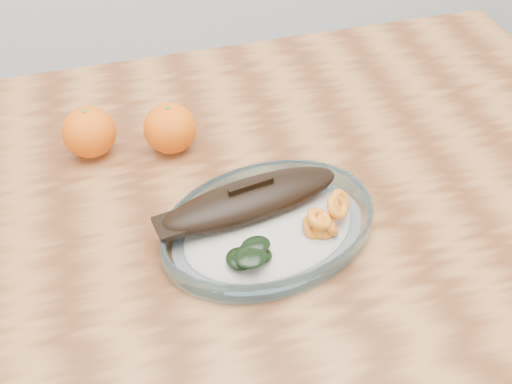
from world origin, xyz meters
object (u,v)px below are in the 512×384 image
(plated_meal, at_px, (268,224))
(orange_left, at_px, (89,132))
(dining_table, at_px, (229,261))
(orange_right, at_px, (170,128))

(plated_meal, xyz_separation_m, orange_left, (-0.20, 0.22, 0.02))
(dining_table, distance_m, orange_right, 0.21)
(plated_meal, relative_size, orange_left, 7.81)
(dining_table, relative_size, orange_left, 15.91)
(dining_table, bearing_deg, orange_left, 133.20)
(dining_table, relative_size, orange_right, 16.04)
(dining_table, height_order, orange_right, orange_right)
(dining_table, height_order, orange_left, orange_left)
(dining_table, xyz_separation_m, plated_meal, (0.04, -0.05, 0.12))
(plated_meal, distance_m, orange_right, 0.22)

